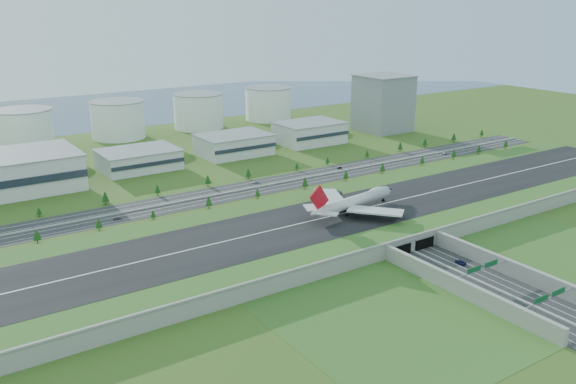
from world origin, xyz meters
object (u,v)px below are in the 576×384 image
office_tower (383,104)px  boeing_747 (354,201)px  car_2 (460,262)px  car_5 (340,168)px  car_6 (445,153)px  car_4 (117,218)px  car_0 (453,279)px  fuel_tank_a (24,130)px  car_7 (254,182)px  car_1 (500,299)px

office_tower → boeing_747: office_tower is taller
car_2 → car_5: (62.27, 176.72, -0.16)m
car_6 → office_tower: bearing=-24.1°
boeing_747 → car_4: (-114.15, 85.10, -13.35)m
car_0 → car_5: 204.08m
car_0 → car_5: (80.02, 187.74, -0.13)m
office_tower → fuel_tank_a: 340.18m
fuel_tank_a → car_5: bearing=-47.4°
boeing_747 → car_4: 143.00m
car_4 → car_5: bearing=-75.2°
boeing_747 → car_0: boeing_747 is taller
car_6 → car_7: size_ratio=1.10×
car_0 → car_6: (185.49, 174.90, -0.05)m
office_tower → car_5: size_ratio=12.86×
car_1 → car_4: (-105.84, 196.31, 0.12)m
office_tower → car_2: (-190.95, -269.72, -26.52)m
fuel_tank_a → car_7: bearing=-60.7°
car_6 → car_4: bearing=79.2°
office_tower → car_7: 225.42m
car_4 → car_7: (108.23, 20.89, -0.10)m
car_4 → car_7: bearing=-69.6°
car_0 → car_1: bearing=-87.1°
car_6 → car_0: bearing=121.6°
boeing_747 → car_4: bearing=134.5°
car_7 → car_0: bearing=11.0°
car_4 → boeing_747: bearing=-117.2°
fuel_tank_a → car_1: bearing=-75.1°
fuel_tank_a → car_1: fuel_tank_a is taller
fuel_tank_a → car_7: 235.01m
fuel_tank_a → car_2: bearing=-71.5°
fuel_tank_a → car_1: (112.39, -421.60, -16.65)m
car_4 → car_7: 110.23m
boeing_747 → car_6: 198.01m
office_tower → car_4: office_tower is taller
car_1 → car_5: bearing=69.0°
office_tower → fuel_tank_a: office_tower is taller
car_7 → boeing_747: bearing=15.2°
car_1 → car_7: (2.39, 217.21, 0.02)m
office_tower → car_0: 350.82m
car_5 → car_7: size_ratio=0.82×
car_0 → car_5: bearing=67.3°
office_tower → fuel_tank_a: size_ratio=1.10×
office_tower → boeing_747: 279.42m
car_6 → car_7: 182.74m
office_tower → car_0: (-208.70, -280.74, -26.54)m
boeing_747 → car_0: 86.90m
car_6 → car_7: car_6 is taller
boeing_747 → car_7: 107.01m
car_1 → car_7: size_ratio=0.86×
boeing_747 → car_1: size_ratio=16.19×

